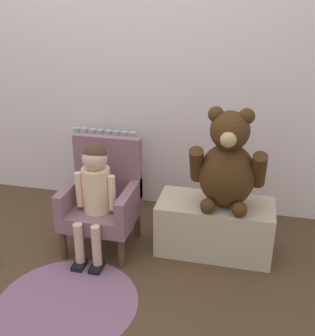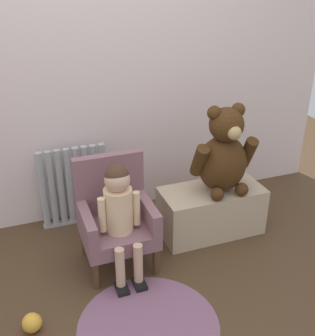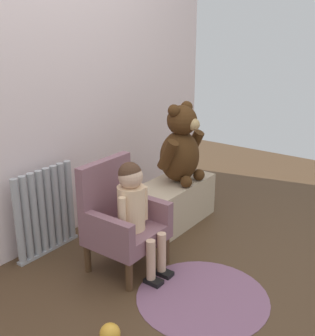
{
  "view_description": "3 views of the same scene",
  "coord_description": "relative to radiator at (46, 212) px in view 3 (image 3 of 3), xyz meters",
  "views": [
    {
      "loc": [
        0.9,
        -1.64,
        1.56
      ],
      "look_at": [
        0.37,
        0.57,
        0.58
      ],
      "focal_mm": 45.0,
      "sensor_mm": 36.0,
      "label": 1
    },
    {
      "loc": [
        -0.5,
        -1.57,
        1.76
      ],
      "look_at": [
        0.31,
        0.63,
        0.59
      ],
      "focal_mm": 45.0,
      "sensor_mm": 36.0,
      "label": 2
    },
    {
      "loc": [
        -1.79,
        -1.02,
        1.5
      ],
      "look_at": [
        0.41,
        0.59,
        0.56
      ],
      "focal_mm": 45.0,
      "sensor_mm": 36.0,
      "label": 3
    }
  ],
  "objects": [
    {
      "name": "ground_plane",
      "position": [
        0.15,
        -1.11,
        -0.3
      ],
      "size": [
        6.0,
        6.0,
        0.0
      ],
      "primitive_type": "plane",
      "color": "#4A3420"
    },
    {
      "name": "floor_rug",
      "position": [
        0.17,
        -1.13,
        -0.29
      ],
      "size": [
        0.77,
        0.77,
        0.01
      ],
      "primitive_type": "cylinder",
      "color": "#835772",
      "rests_on": "ground_plane"
    },
    {
      "name": "low_bench",
      "position": [
        0.87,
        -0.45,
        -0.13
      ],
      "size": [
        0.71,
        0.34,
        0.34
      ],
      "primitive_type": "cube",
      "color": "tan",
      "rests_on": "ground_plane"
    },
    {
      "name": "back_wall",
      "position": [
        0.15,
        0.12,
        0.9
      ],
      "size": [
        3.8,
        0.05,
        2.4
      ],
      "primitive_type": "cube",
      "color": "silver",
      "rests_on": "ground_plane"
    },
    {
      "name": "child_armchair",
      "position": [
        0.17,
        -0.52,
        0.03
      ],
      "size": [
        0.44,
        0.41,
        0.7
      ],
      "color": "#835964",
      "rests_on": "ground_plane"
    },
    {
      "name": "toy_ball",
      "position": [
        -0.41,
        -0.95,
        -0.24
      ],
      "size": [
        0.1,
        0.1,
        0.1
      ],
      "primitive_type": "sphere",
      "color": "gold",
      "rests_on": "ground_plane"
    },
    {
      "name": "child_figure",
      "position": [
        0.17,
        -0.64,
        0.17
      ],
      "size": [
        0.25,
        0.35,
        0.72
      ],
      "color": "beige",
      "rests_on": "ground_plane"
    },
    {
      "name": "large_teddy_bear",
      "position": [
        0.93,
        -0.47,
        0.31
      ],
      "size": [
        0.44,
        0.31,
        0.61
      ],
      "color": "#452912",
      "rests_on": "low_bench"
    },
    {
      "name": "radiator",
      "position": [
        0.0,
        0.0,
        0.0
      ],
      "size": [
        0.5,
        0.05,
        0.6
      ],
      "color": "#A6A9AD",
      "rests_on": "ground_plane"
    }
  ]
}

